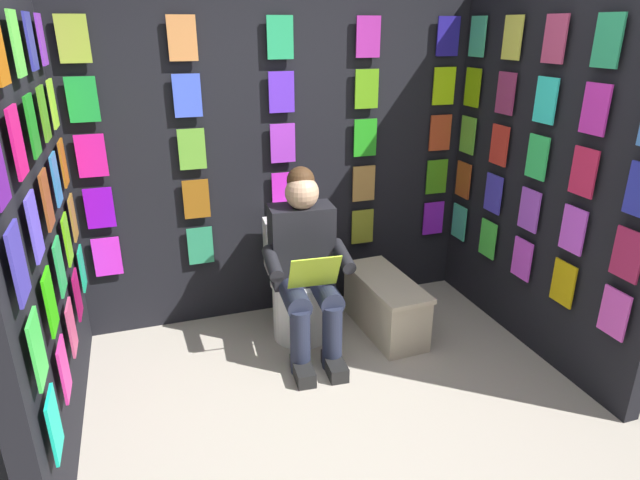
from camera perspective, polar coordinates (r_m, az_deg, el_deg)
name	(u,v)px	position (r m, az deg, el deg)	size (l,w,h in m)	color
display_wall_back	(280,161)	(3.81, -4.21, 8.32)	(2.85, 0.14, 2.22)	black
display_wall_left	(545,178)	(3.62, 22.59, 6.03)	(0.14, 1.85, 2.22)	black
display_wall_right	(33,230)	(2.81, -27.98, 0.96)	(0.14, 1.85, 2.22)	black
toilet	(298,288)	(3.70, -2.29, -5.02)	(0.42, 0.57, 0.77)	white
person_reading	(306,264)	(3.38, -1.49, -2.54)	(0.54, 0.70, 1.19)	black
comic_longbox_near	(385,305)	(3.78, 6.86, -6.76)	(0.35, 0.77, 0.39)	beige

